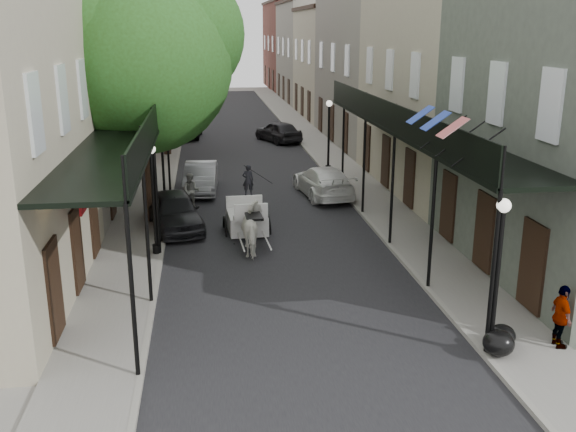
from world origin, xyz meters
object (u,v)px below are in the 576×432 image
object	(u,v)px
car_left_mid	(201,178)
lamppost_left	(154,198)
pedestrian_sidewalk_left	(136,164)
car_left_far	(186,130)
horse	(255,229)
car_left_near	(174,211)
tree_far	(169,56)
lamppost_right_far	(329,135)
carriage	(246,203)
pedestrian_sidewalk_right	(561,317)
pedestrian_walking	(191,191)
lamppost_right_near	(497,274)
tree_near	(152,54)
car_right_far	(278,131)
car_right_near	(323,181)

from	to	relation	value
car_left_mid	lamppost_left	bearing A→B (deg)	-96.56
pedestrian_sidewalk_left	car_left_far	size ratio (longest dim) A/B	0.38
horse	car_left_near	xyz separation A→B (m)	(-2.82, 3.00, -0.09)
tree_far	lamppost_right_far	distance (m)	11.05
carriage	lamppost_left	bearing A→B (deg)	-144.13
pedestrian_sidewalk_right	lamppost_right_far	bearing A→B (deg)	10.81
lamppost_right_far	pedestrian_walking	size ratio (longest dim) A/B	2.44
lamppost_right_near	lamppost_left	distance (m)	11.46
lamppost_right_near	car_left_mid	xyz separation A→B (m)	(-6.70, 16.71, -1.36)
tree_near	car_left_mid	xyz separation A→B (m)	(1.60, 4.53, -5.80)
tree_far	car_left_far	xyz separation A→B (m)	(0.65, 6.22, -5.24)
car_left_mid	car_right_far	world-z (taller)	car_right_far
lamppost_right_near	lamppost_left	size ratio (longest dim) A/B	1.00
lamppost_right_near	horse	size ratio (longest dim) A/B	1.91
car_left_mid	tree_near	bearing A→B (deg)	-106.20
horse	car_right_far	bearing A→B (deg)	-101.64
pedestrian_sidewalk_left	tree_near	bearing A→B (deg)	92.76
horse	car_left_far	world-z (taller)	horse
lamppost_left	car_left_mid	xyz separation A→B (m)	(1.50, 8.71, -1.36)
lamppost_right_near	pedestrian_walking	xyz separation A→B (m)	(-7.11, 13.93, -1.29)
carriage	pedestrian_sidewalk_left	bearing A→B (deg)	116.83
lamppost_right_far	car_right_far	distance (m)	10.18
horse	car_left_far	xyz separation A→B (m)	(-2.82, 24.40, -0.23)
lamppost_right_near	pedestrian_sidewalk_left	bearing A→B (deg)	117.37
lamppost_right_near	lamppost_left	xyz separation A→B (m)	(-8.20, 8.00, 0.00)
tree_near	lamppost_left	distance (m)	6.10
car_right_near	tree_near	bearing A→B (deg)	17.00
tree_near	lamppost_left	bearing A→B (deg)	-88.66
tree_far	car_right_near	xyz separation A→B (m)	(7.19, -10.95, -5.15)
carriage	car_right_far	xyz separation A→B (m)	(3.51, 19.42, -0.35)
tree_far	car_left_mid	bearing A→B (deg)	-80.14
pedestrian_sidewalk_left	car_left_mid	world-z (taller)	pedestrian_sidewalk_left
carriage	car_left_mid	bearing A→B (deg)	102.46
lamppost_left	pedestrian_sidewalk_right	bearing A→B (deg)	-38.94
tree_far	car_left_far	bearing A→B (deg)	84.08
lamppost_right_far	car_left_far	xyz separation A→B (m)	(-7.70, 12.40, -1.46)
tree_far	lamppost_right_far	size ratio (longest dim) A/B	2.32
pedestrian_walking	car_right_near	world-z (taller)	pedestrian_walking
tree_far	car_left_mid	world-z (taller)	tree_far
pedestrian_sidewalk_right	car_left_near	size ratio (longest dim) A/B	0.36
lamppost_right_far	pedestrian_walking	xyz separation A→B (m)	(-7.11, -6.07, -1.29)
carriage	tree_far	bearing A→B (deg)	99.16
car_left_far	car_right_near	bearing A→B (deg)	-64.86
horse	pedestrian_walking	bearing A→B (deg)	-72.33
lamppost_left	pedestrian_sidewalk_left	size ratio (longest dim) A/B	2.30
carriage	car_left_mid	xyz separation A→B (m)	(-1.69, 6.15, -0.38)
carriage	car_right_far	world-z (taller)	carriage
tree_far	pedestrian_sidewalk_left	size ratio (longest dim) A/B	5.33
carriage	car_left_far	world-z (taller)	carriage
lamppost_left	car_left_near	size ratio (longest dim) A/B	0.87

